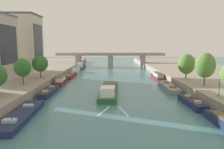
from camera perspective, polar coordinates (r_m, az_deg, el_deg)
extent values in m
cube|color=gray|center=(82.14, -25.88, -0.48)|extent=(36.00, 170.00, 2.40)
cube|color=gray|center=(83.09, 25.42, -0.36)|extent=(36.00, 170.00, 2.40)
cube|color=#235633|center=(54.16, -0.70, -4.38)|extent=(5.31, 22.04, 1.04)
cube|color=#235633|center=(65.19, -0.18, -2.18)|extent=(3.93, 1.44, 0.88)
cube|color=#235633|center=(54.05, -0.70, -3.81)|extent=(5.39, 22.04, 0.06)
cube|color=white|center=(46.60, -1.19, -4.49)|extent=(3.30, 4.53, 1.88)
cube|color=black|center=(48.68, -1.03, -3.61)|extent=(2.44, 0.17, 0.53)
cube|color=brown|center=(56.15, -0.59, -3.15)|extent=(3.82, 11.52, 0.36)
cylinder|color=#232328|center=(47.50, -0.38, -4.73)|extent=(0.07, 0.07, 1.10)
cube|color=silver|center=(39.58, 3.09, -9.80)|extent=(1.67, 5.93, 0.03)
cube|color=silver|center=(39.69, -2.19, -9.74)|extent=(2.32, 5.78, 0.03)
cube|color=#1E284C|center=(38.79, -23.11, -10.10)|extent=(3.94, 16.03, 0.94)
cube|color=#1E284C|center=(46.33, -19.60, -6.90)|extent=(3.24, 1.32, 0.83)
cube|color=#1E284C|center=(38.65, -23.15, -9.39)|extent=(4.01, 16.03, 0.06)
cube|color=#9EBCD6|center=(41.75, -21.52, -7.71)|extent=(1.71, 0.96, 0.40)
cube|color=#9EBCD6|center=(34.63, -25.73, -11.07)|extent=(1.89, 1.17, 0.48)
cylinder|color=#232328|center=(34.06, -25.18, -10.80)|extent=(0.07, 0.07, 1.10)
cube|color=#1E284C|center=(54.60, -16.53, -4.52)|extent=(2.28, 11.36, 1.21)
cube|color=#1E284C|center=(60.28, -15.01, -3.19)|extent=(2.16, 1.25, 0.97)
cube|color=#1E284C|center=(54.47, -16.56, -3.86)|extent=(2.32, 11.36, 0.06)
cube|color=tan|center=(56.79, -15.89, -3.13)|extent=(1.14, 0.90, 0.40)
cube|color=tan|center=(51.43, -17.52, -4.28)|extent=(1.25, 1.10, 0.48)
cylinder|color=#232328|center=(51.06, -17.24, -4.00)|extent=(0.07, 0.07, 1.10)
cube|color=maroon|center=(67.46, -13.44, -2.07)|extent=(2.31, 10.48, 1.23)
cube|color=maroon|center=(72.84, -12.61, -1.22)|extent=(1.98, 1.30, 0.98)
cube|color=maroon|center=(67.36, -13.46, -1.53)|extent=(2.35, 10.48, 0.06)
cube|color=white|center=(66.75, -13.56, -1.06)|extent=(1.85, 6.72, 1.20)
cube|color=#4C4C51|center=(66.66, -13.58, -0.52)|extent=(1.98, 6.92, 0.08)
cylinder|color=#232328|center=(64.18, -13.74, -1.47)|extent=(0.07, 0.07, 1.10)
cube|color=maroon|center=(81.39, -11.09, -0.39)|extent=(2.88, 13.23, 1.02)
cube|color=maroon|center=(88.12, -10.20, 0.33)|extent=(2.47, 1.28, 0.88)
cube|color=maroon|center=(81.31, -11.10, -0.01)|extent=(2.93, 13.23, 0.06)
cube|color=#9EBCD6|center=(84.10, -10.71, 0.42)|extent=(1.30, 0.93, 0.40)
cube|color=#9EBCD6|center=(77.70, -11.64, -0.19)|extent=(1.44, 1.13, 0.48)
cylinder|color=#232328|center=(77.33, -11.41, 0.01)|extent=(0.07, 0.07, 1.10)
cube|color=silver|center=(96.80, -9.68, 1.01)|extent=(2.21, 11.44, 1.23)
cube|color=silver|center=(102.74, -9.14, 1.49)|extent=(2.00, 1.27, 0.98)
cube|color=silver|center=(96.73, -9.69, 1.39)|extent=(2.25, 11.44, 0.06)
cube|color=white|center=(96.09, -9.76, 1.81)|extent=(1.79, 7.33, 1.49)
cube|color=#4C4C51|center=(96.01, -9.77, 2.28)|extent=(1.92, 7.55, 0.08)
cylinder|color=#232328|center=(93.26, -9.84, 1.51)|extent=(0.07, 0.07, 1.10)
cube|color=#23666B|center=(113.45, -8.18, 2.01)|extent=(3.65, 16.02, 1.10)
cube|color=#23666B|center=(121.69, -7.76, 2.47)|extent=(3.20, 1.29, 0.92)
cube|color=#23666B|center=(113.40, -8.18, 2.30)|extent=(3.71, 16.02, 0.06)
cube|color=white|center=(107.93, -8.50, 2.59)|extent=(2.57, 3.24, 2.07)
cube|color=black|center=(109.49, -8.41, 2.83)|extent=(2.01, 0.07, 0.58)
cube|color=brown|center=(114.96, -8.10, 2.49)|extent=(2.77, 8.35, 0.36)
cylinder|color=#232328|center=(108.55, -8.20, 2.36)|extent=(0.07, 0.07, 1.10)
cube|color=#1E284C|center=(40.34, 24.60, -9.09)|extent=(1.97, 1.30, 0.99)
cube|color=#1E284C|center=(45.64, 20.56, -7.10)|extent=(2.21, 9.73, 1.24)
cube|color=#1E284C|center=(50.31, 18.34, -5.48)|extent=(2.01, 1.28, 0.99)
cube|color=#1E284C|center=(45.48, 20.60, -6.31)|extent=(2.26, 9.73, 0.06)
cube|color=tan|center=(47.35, 19.64, -5.42)|extent=(1.06, 0.91, 0.40)
cube|color=tan|center=(42.99, 21.98, -6.81)|extent=(1.17, 1.11, 0.48)
cylinder|color=#232328|center=(42.87, 22.49, -6.45)|extent=(0.07, 0.07, 1.10)
cube|color=gray|center=(60.37, 14.96, -3.30)|extent=(3.42, 14.29, 1.18)
cube|color=gray|center=(67.48, 13.47, -1.98)|extent=(2.81, 1.35, 0.96)
cube|color=gray|center=(60.25, 14.98, -2.72)|extent=(3.47, 14.29, 0.06)
cube|color=#9E5133|center=(63.20, 14.32, -2.00)|extent=(1.49, 0.95, 0.40)
cube|color=#9E5133|center=(56.42, 15.95, -3.19)|extent=(1.64, 1.16, 0.48)
cylinder|color=#232328|center=(56.21, 16.47, -2.93)|extent=(0.07, 0.07, 1.10)
cube|color=maroon|center=(76.87, 12.06, -0.85)|extent=(2.54, 12.09, 1.15)
cube|color=maroon|center=(83.03, 11.09, -0.10)|extent=(2.37, 1.25, 0.94)
cube|color=maroon|center=(76.78, 12.07, -0.40)|extent=(2.59, 12.09, 0.06)
cube|color=#9EBCD6|center=(76.12, 12.18, -0.02)|extent=(2.07, 7.74, 1.13)
cube|color=#4C4C51|center=(76.04, 12.19, 0.43)|extent=(2.22, 7.97, 0.08)
cylinder|color=#232328|center=(73.29, 12.99, -0.36)|extent=(0.07, 0.07, 1.10)
cylinder|color=brown|center=(56.43, -22.70, -1.01)|extent=(0.27, 0.27, 3.00)
ellipsoid|color=#336B2D|center=(56.10, -22.85, 1.74)|extent=(4.04, 4.04, 4.45)
cylinder|color=brown|center=(66.75, -18.59, 0.42)|extent=(0.25, 0.25, 2.87)
ellipsoid|color=#336B2D|center=(66.47, -18.70, 2.80)|extent=(4.63, 4.63, 4.88)
cylinder|color=brown|center=(55.17, 23.49, -1.11)|extent=(0.28, 0.28, 3.26)
ellipsoid|color=#568438|center=(54.79, 23.68, 2.26)|extent=(4.61, 4.61, 5.93)
cylinder|color=brown|center=(65.52, 19.19, 0.14)|extent=(0.33, 0.33, 2.58)
ellipsoid|color=#568438|center=(65.22, 19.30, 2.67)|extent=(4.79, 4.79, 5.86)
cylinder|color=black|center=(44.92, 26.82, -2.50)|extent=(0.11, 0.11, 4.39)
sphere|color=#EAE5C6|center=(44.59, 27.00, 0.45)|extent=(0.28, 0.28, 0.28)
cylinder|color=black|center=(45.32, 26.65, -5.11)|extent=(0.22, 0.22, 0.20)
cube|color=#232833|center=(65.14, -25.87, 7.16)|extent=(0.04, 10.25, 10.57)
cube|color=beige|center=(82.91, -24.33, 7.35)|extent=(15.84, 11.72, 19.69)
cube|color=#4C515B|center=(83.54, -24.73, 14.27)|extent=(16.31, 12.07, 0.50)
cube|color=#232833|center=(80.12, -19.09, 8.32)|extent=(0.04, 9.38, 11.81)
cube|color=gray|center=(118.12, -0.40, 5.24)|extent=(59.52, 4.40, 0.60)
cube|color=gray|center=(116.08, -0.39, 5.56)|extent=(59.52, 0.30, 0.90)
cube|color=gray|center=(120.08, -0.40, 5.64)|extent=(59.52, 0.30, 0.90)
cube|color=gray|center=(119.49, -8.96, 3.53)|extent=(2.80, 3.60, 6.25)
cube|color=gray|center=(118.32, -0.39, 3.58)|extent=(2.80, 3.60, 6.25)
cube|color=gray|center=(119.81, 8.15, 3.56)|extent=(2.80, 3.60, 6.25)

